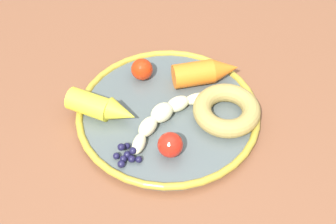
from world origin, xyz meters
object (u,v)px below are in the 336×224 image
Objects in this scene: carrot_yellow at (103,106)px; tomato_mid at (142,69)px; dining_table at (163,154)px; carrot_orange at (206,72)px; blueberry_pile at (127,154)px; donut at (227,112)px; plate at (168,113)px; tomato_near at (170,145)px; banana at (164,116)px.

tomato_mid is (-0.09, 0.06, -0.00)m from carrot_yellow.
carrot_yellow is 0.11m from tomato_mid.
tomato_mid reaches higher than dining_table.
carrot_orange reaches higher than dining_table.
blueberry_pile is 1.24× the size of tomato_mid.
donut is at bearing 89.87° from carrot_yellow.
tomato_mid is (-0.08, -0.05, 0.02)m from plate.
carrot_orange is 3.12× the size of tomato_near.
blueberry_pile is 0.18m from tomato_mid.
blueberry_pile is at bearing -2.87° from tomato_mid.
tomato_mid reaches higher than donut.
donut reaches higher than plate.
banana is 1.10× the size of carrot_yellow.
tomato_mid is at bearing -161.25° from tomato_near.
tomato_mid is (-0.10, -0.04, 0.01)m from banana.
plate is at bearing -39.31° from carrot_orange.
carrot_orange reaches higher than carrot_yellow.
dining_table is 0.15m from tomato_near.
tomato_mid is at bearing -122.02° from donut.
tomato_mid is at bearing -156.59° from banana.
banana is at bearing 14.15° from dining_table.
tomato_mid reaches higher than blueberry_pile.
donut is at bearing 20.66° from carrot_orange.
dining_table is 24.27× the size of blueberry_pile.
dining_table is at bearing -168.38° from tomato_near.
blueberry_pile is (0.08, -0.05, -0.01)m from banana.
carrot_yellow reaches higher than donut.
plate is at bearing -95.74° from donut.
carrot_yellow reaches higher than dining_table.
blueberry_pile is (0.09, -0.15, -0.01)m from donut.
tomato_near reaches higher than carrot_yellow.
plate is 0.11m from carrot_yellow.
carrot_orange is 0.21m from blueberry_pile.
carrot_yellow is 1.13× the size of donut.
donut is at bearing 119.31° from blueberry_pile.
dining_table is at bearing 92.23° from carrot_yellow.
donut is 0.18m from blueberry_pile.
tomato_near is (0.08, 0.01, 0.02)m from plate.
carrot_yellow reaches higher than blueberry_pile.
carrot_yellow and tomato_mid have the same top height.
carrot_yellow is (-0.01, -0.10, 0.01)m from banana.
donut is (0.09, 0.03, -0.01)m from carrot_orange.
tomato_near is (0.16, -0.06, -0.00)m from carrot_orange.
carrot_yellow reaches higher than banana.
carrot_yellow is at bearing -150.85° from blueberry_pile.
dining_table is 0.16m from carrot_yellow.
donut is at bearing 130.16° from tomato_near.
carrot_orange is at bearing 138.78° from dining_table.
carrot_yellow is 2.63× the size of blueberry_pile.
plate is at bearing 31.22° from tomato_mid.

